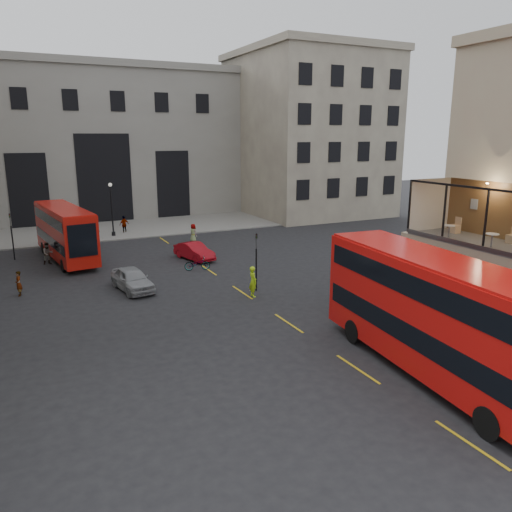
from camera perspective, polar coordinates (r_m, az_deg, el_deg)
name	(u,v)px	position (r m, az deg, el deg)	size (l,w,h in m)	color
ground	(393,360)	(23.75, 15.43, -11.41)	(140.00, 140.00, 0.00)	black
host_frontage	(499,293)	(27.53, 25.98, -3.82)	(3.00, 11.00, 4.50)	tan
cafe_floor	(504,248)	(26.98, 26.49, 0.85)	(3.00, 10.00, 0.10)	slate
gateway	(95,139)	(64.57, -17.95, 12.63)	(35.00, 10.60, 18.00)	gray
building_right	(308,130)	(65.71, 5.91, 14.09)	(16.60, 18.60, 20.00)	#AAA289
pavement_far	(107,230)	(55.42, -16.71, 2.92)	(40.00, 12.00, 0.12)	slate
traffic_light_near	(256,254)	(31.91, 0.03, 0.19)	(0.16, 0.20, 3.80)	black
traffic_light_far	(11,230)	(44.48, -26.17, 2.64)	(0.16, 0.20, 3.80)	black
street_lamp_b	(112,213)	(51.15, -16.12, 4.75)	(0.36, 0.36, 5.33)	black
bus_near	(436,311)	(21.89, 19.90, -5.95)	(4.06, 12.84, 5.04)	red
bus_far	(65,230)	(42.81, -21.01, 2.74)	(3.77, 10.98, 4.29)	#B1130C
car_a	(132,279)	(33.39, -13.95, -2.59)	(1.76, 4.38, 1.49)	gray
car_b	(194,251)	(40.70, -7.07, 0.54)	(1.45, 4.16, 1.37)	#9D0913
car_c	(74,248)	(43.91, -20.13, 0.90)	(2.20, 5.41, 1.57)	black
bicycle	(197,264)	(37.53, -6.73, -0.87)	(0.66, 1.90, 1.00)	gray
cyclist	(253,281)	(31.11, -0.36, -2.93)	(0.71, 0.47, 1.95)	#ACE418
pedestrian_a	(48,253)	(42.17, -22.68, 0.28)	(0.84, 0.65, 1.72)	gray
pedestrian_b	(94,229)	(50.94, -18.07, 2.91)	(1.20, 0.69, 1.86)	gray
pedestrian_c	(124,225)	(52.95, -14.83, 3.48)	(1.05, 0.44, 1.79)	gray
pedestrian_d	(193,233)	(47.36, -7.19, 2.62)	(0.84, 0.55, 1.72)	gray
pedestrian_e	(19,284)	(34.67, -25.50, -2.86)	(0.58, 0.38, 1.59)	gray
cafe_table_mid	(492,239)	(26.04, 25.36, 1.79)	(0.61, 0.61, 0.76)	silver
cafe_table_far	(449,230)	(27.87, 21.20, 2.82)	(0.56, 0.56, 0.71)	beige
cafe_chair_c	(512,238)	(27.96, 27.18, 1.80)	(0.40, 0.40, 0.81)	tan
cafe_chair_d	(455,228)	(29.59, 21.81, 2.96)	(0.45, 0.45, 0.88)	tan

